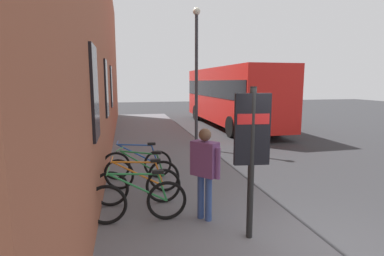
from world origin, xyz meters
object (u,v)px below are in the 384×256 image
bicycle_far_end (142,174)px  city_bus (231,93)px  bicycle_mid_rack (137,164)px  bicycle_leaning_wall (138,186)px  bicycle_by_door (138,201)px  pedestrian_near_bus (205,165)px  transit_info_sign (252,139)px  street_lamp (196,66)px

bicycle_far_end → city_bus: size_ratio=0.16×
bicycle_mid_rack → bicycle_leaning_wall: bearing=177.8°
bicycle_by_door → bicycle_mid_rack: 2.48m
bicycle_leaning_wall → pedestrian_near_bus: size_ratio=1.06×
bicycle_far_end → transit_info_sign: size_ratio=0.71×
bicycle_by_door → city_bus: bearing=-26.8°
bicycle_far_end → bicycle_mid_rack: (0.89, 0.05, 0.00)m
city_bus → pedestrian_near_bus: 12.56m
bicycle_mid_rack → city_bus: size_ratio=0.17×
bicycle_far_end → bicycle_leaning_wall: bearing=171.4°
city_bus → pedestrian_near_bus: city_bus is taller
city_bus → bicycle_far_end: bearing=150.3°
bicycle_leaning_wall → bicycle_by_door: bearing=177.3°
bicycle_leaning_wall → transit_info_sign: 2.69m
bicycle_mid_rack → transit_info_sign: bearing=-154.6°
pedestrian_near_bus → bicycle_mid_rack: bearing=22.4°
bicycle_leaning_wall → bicycle_far_end: size_ratio=1.05×
city_bus → pedestrian_near_bus: bearing=158.3°
bicycle_by_door → bicycle_mid_rack: (2.48, -0.10, 0.00)m
bicycle_by_door → bicycle_far_end: (1.59, -0.16, 0.00)m
street_lamp → transit_info_sign: bearing=173.6°
bicycle_mid_rack → city_bus: city_bus is taller
pedestrian_near_bus → street_lamp: size_ratio=0.32×
bicycle_by_door → city_bus: (11.50, -5.82, 1.41)m
bicycle_by_door → bicycle_leaning_wall: 0.80m
bicycle_leaning_wall → city_bus: size_ratio=0.17×
bicycle_leaning_wall → bicycle_far_end: (0.79, -0.12, 0.00)m
bicycle_mid_rack → city_bus: 10.77m
city_bus → pedestrian_near_bus: size_ratio=6.32×
bicycle_leaning_wall → transit_info_sign: bearing=-135.6°
bicycle_leaning_wall → transit_info_sign: transit_info_sign is taller
pedestrian_near_bus → bicycle_far_end: bearing=30.7°
transit_info_sign → street_lamp: bearing=-6.4°
transit_info_sign → city_bus: city_bus is taller
bicycle_far_end → bicycle_mid_rack: size_ratio=0.96×
transit_info_sign → city_bus: size_ratio=0.23×
transit_info_sign → city_bus: (12.42, -4.10, 0.20)m
bicycle_by_door → city_bus: city_bus is taller
transit_info_sign → street_lamp: street_lamp is taller
transit_info_sign → street_lamp: (7.07, -0.80, 1.47)m
bicycle_leaning_wall → bicycle_mid_rack: bearing=-2.2°
bicycle_by_door → bicycle_leaning_wall: same height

